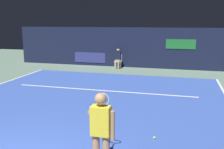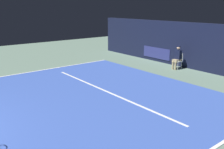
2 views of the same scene
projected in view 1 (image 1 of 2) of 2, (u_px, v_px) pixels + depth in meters
The scene contains 7 objects.
ground_plane at pixel (86, 105), 9.58m from camera, with size 31.56×31.56×0.00m, color slate.
court_surface at pixel (86, 104), 9.58m from camera, with size 10.36×11.40×0.01m, color #3856B2.
line_service at pixel (102, 90), 11.46m from camera, with size 8.08×0.10×0.01m, color white.
back_wall at pixel (130, 47), 17.17m from camera, with size 15.94×0.33×2.60m.
tennis_player at pixel (101, 131), 4.90m from camera, with size 0.63×0.92×1.73m.
line_judge_on_chair at pixel (118, 58), 16.72m from camera, with size 0.44×0.53×1.32m.
tennis_ball at pixel (154, 138), 6.75m from camera, with size 0.07×0.07×0.07m, color #CCE033.
Camera 1 is at (3.31, -3.90, 3.01)m, focal length 41.87 mm.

